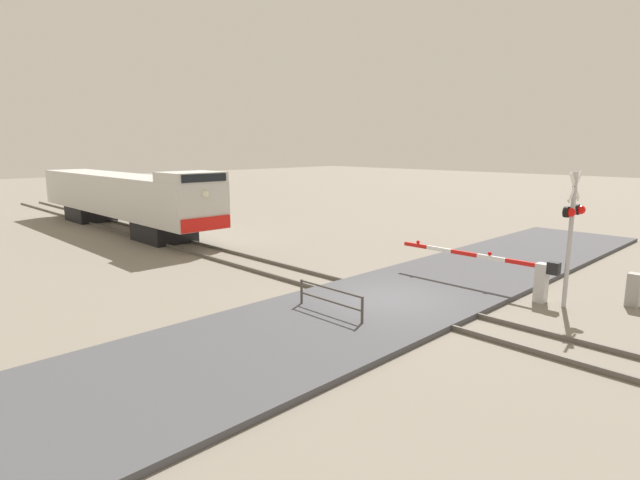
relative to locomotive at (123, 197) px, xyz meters
The scene contains 9 objects.
ground_plane 20.43m from the locomotive, 90.00° to the right, with size 160.00×160.00×0.00m, color gray.
rail_track_left 20.44m from the locomotive, 92.02° to the right, with size 0.08×80.00×0.15m, color #59544C.
rail_track_right 20.44m from the locomotive, 87.98° to the right, with size 0.08×80.00×0.15m, color #59544C.
road_surface 20.42m from the locomotive, 90.00° to the right, with size 36.00×5.45×0.17m, color #47474C.
locomotive is the anchor object (origin of this frame).
crossing_signal 24.74m from the locomotive, 81.50° to the right, with size 1.18×0.33×4.31m.
crossing_gate 23.28m from the locomotive, 81.05° to the right, with size 0.36×5.99×1.41m.
utility_cabinet 26.54m from the locomotive, 78.54° to the right, with size 0.37×0.39×1.08m, color #999993.
guard_railing 20.16m from the locomotive, 96.97° to the right, with size 0.08×2.59×0.95m.
Camera 1 is at (-12.62, -9.57, 5.06)m, focal length 28.08 mm.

